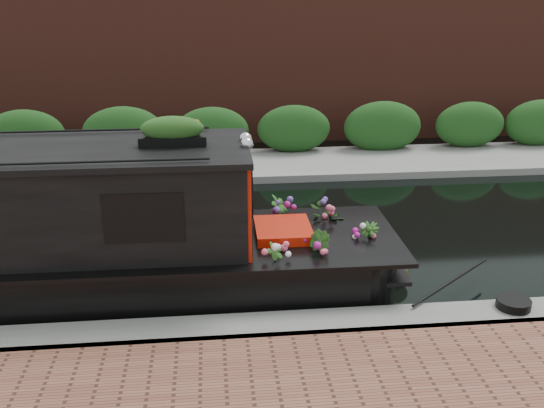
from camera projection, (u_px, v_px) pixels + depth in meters
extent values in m
plane|color=black|center=(219.00, 239.00, 10.76)|extent=(80.00, 80.00, 0.00)
cube|color=slate|center=(224.00, 343.00, 7.68)|extent=(40.00, 0.60, 0.50)
cube|color=gray|center=(215.00, 170.00, 14.68)|extent=(40.00, 2.40, 0.34)
cube|color=#1A4416|center=(215.00, 159.00, 15.51)|extent=(40.00, 1.10, 2.80)
cube|color=#57271D|center=(214.00, 139.00, 17.47)|extent=(40.00, 1.00, 8.00)
cube|color=red|center=(246.00, 196.00, 8.60)|extent=(0.08, 1.78, 1.37)
cube|color=black|center=(144.00, 218.00, 7.60)|extent=(0.91, 0.04, 0.56)
cube|color=red|center=(283.00, 242.00, 8.91)|extent=(0.82, 0.92, 0.51)
sphere|color=silver|center=(247.00, 144.00, 8.19)|extent=(0.18, 0.18, 0.18)
sphere|color=silver|center=(246.00, 139.00, 8.46)|extent=(0.18, 0.18, 0.18)
cube|color=black|center=(173.00, 141.00, 8.22)|extent=(0.91, 0.27, 0.13)
ellipsoid|color=#D74B17|center=(172.00, 127.00, 8.15)|extent=(1.00, 0.29, 0.24)
imported|color=#27531B|center=(275.00, 263.00, 8.18)|extent=(0.36, 0.34, 0.57)
imported|color=#27531B|center=(319.00, 255.00, 8.33)|extent=(0.41, 0.44, 0.65)
imported|color=#27531B|center=(328.00, 222.00, 9.53)|extent=(0.69, 0.68, 0.58)
imported|color=#27531B|center=(368.00, 241.00, 8.84)|extent=(0.45, 0.45, 0.57)
imported|color=#27531B|center=(279.00, 216.00, 9.63)|extent=(0.40, 0.44, 0.70)
cylinder|color=olive|center=(395.00, 270.00, 9.27)|extent=(0.31, 0.42, 0.31)
cylinder|color=black|center=(513.00, 303.00, 8.01)|extent=(0.45, 0.45, 0.12)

